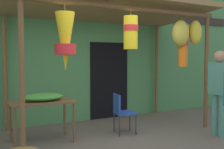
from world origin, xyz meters
The scene contains 7 objects.
ground_plane centered at (0.00, 0.00, 0.00)m, with size 30.00×30.00×0.00m, color #60564C.
shop_facade centered at (0.00, 2.37, 2.23)m, with size 11.68×0.29×4.46m.
market_stall_canopy centered at (0.37, 1.02, 2.47)m, with size 4.58×2.34×2.83m.
display_table centered at (-1.22, 0.91, 0.69)m, with size 1.17×0.64×0.79m.
flower_heap_on_table centered at (-1.18, 0.93, 0.86)m, with size 0.75×0.53×0.14m.
folding_chair centered at (0.40, 0.71, 0.50)m, with size 0.47×0.47×0.84m.
vendor_in_orange centered at (2.03, -0.40, 1.03)m, with size 0.24×0.59×1.74m.
Camera 1 is at (-2.56, -4.31, 1.60)m, focal length 44.99 mm.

